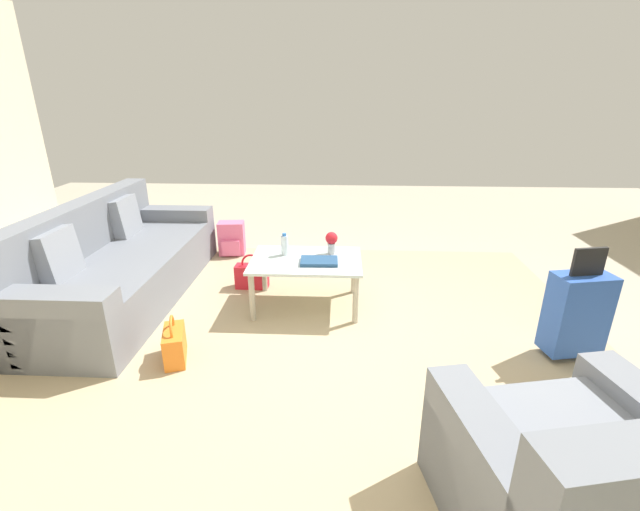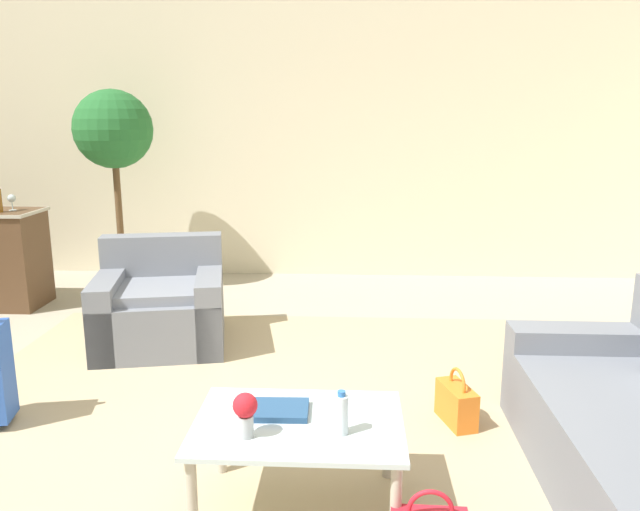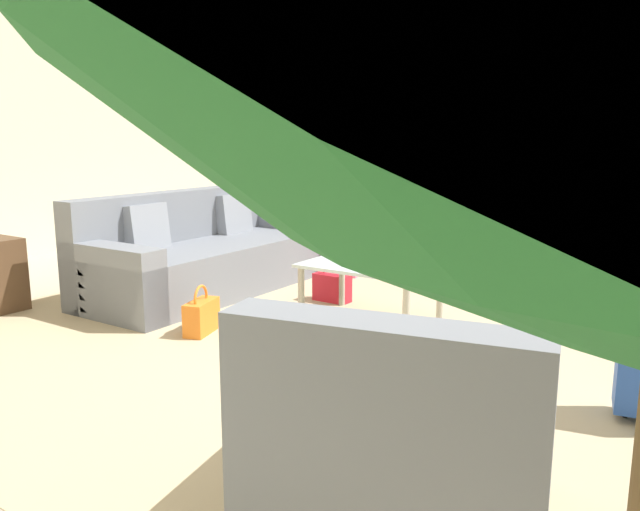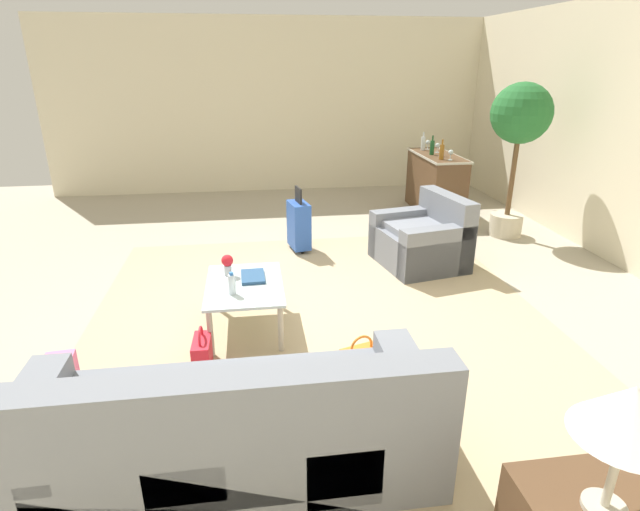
# 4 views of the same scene
# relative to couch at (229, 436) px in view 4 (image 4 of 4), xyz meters

# --- Properties ---
(ground_plane) EXTENTS (12.00, 12.00, 0.00)m
(ground_plane) POSITION_rel_couch_xyz_m (-2.20, 0.60, -0.30)
(ground_plane) COLOR #A89E89
(wall_left) EXTENTS (0.12, 8.00, 3.10)m
(wall_left) POSITION_rel_couch_xyz_m (-7.26, 0.60, 1.25)
(wall_left) COLOR beige
(wall_left) RESTS_ON ground
(area_rug) EXTENTS (5.20, 4.40, 0.01)m
(area_rug) POSITION_rel_couch_xyz_m (-1.60, 0.80, -0.30)
(area_rug) COLOR tan
(area_rug) RESTS_ON ground
(couch) EXTENTS (0.98, 2.48, 0.90)m
(couch) POSITION_rel_couch_xyz_m (0.00, 0.00, 0.00)
(couch) COLOR slate
(couch) RESTS_ON ground
(armchair) EXTENTS (1.15, 1.08, 0.86)m
(armchair) POSITION_rel_couch_xyz_m (-3.12, 2.27, -0.00)
(armchair) COLOR slate
(armchair) RESTS_ON ground
(coffee_table) EXTENTS (0.97, 0.69, 0.46)m
(coffee_table) POSITION_rel_couch_xyz_m (-1.80, 0.10, 0.09)
(coffee_table) COLOR silver
(coffee_table) RESTS_ON ground
(water_bottle) EXTENTS (0.06, 0.06, 0.20)m
(water_bottle) POSITION_rel_couch_xyz_m (-1.60, -0.00, 0.25)
(water_bottle) COLOR silver
(water_bottle) RESTS_ON coffee_table
(coffee_table_book) EXTENTS (0.33, 0.22, 0.03)m
(coffee_table_book) POSITION_rel_couch_xyz_m (-1.92, 0.18, 0.17)
(coffee_table_book) COLOR navy
(coffee_table_book) RESTS_ON coffee_table
(flower_vase) EXTENTS (0.11, 0.11, 0.21)m
(flower_vase) POSITION_rel_couch_xyz_m (-2.02, -0.05, 0.28)
(flower_vase) COLOR #B2B7BC
(flower_vase) RESTS_ON coffee_table
(table_lamp) EXTENTS (0.42, 0.42, 0.61)m
(table_lamp) POSITION_rel_couch_xyz_m (1.00, 1.60, 0.78)
(table_lamp) COLOR #ADA899
(table_lamp) RESTS_ON side_table
(bar_console) EXTENTS (1.45, 0.58, 0.95)m
(bar_console) POSITION_rel_couch_xyz_m (-5.30, 3.20, 0.19)
(bar_console) COLOR #513823
(bar_console) RESTS_ON ground
(wine_glass_leftmost) EXTENTS (0.08, 0.08, 0.15)m
(wine_glass_leftmost) POSITION_rel_couch_xyz_m (-5.80, 3.20, 0.76)
(wine_glass_leftmost) COLOR silver
(wine_glass_leftmost) RESTS_ON bar_console
(wine_glass_left_of_centre) EXTENTS (0.08, 0.08, 0.15)m
(wine_glass_left_of_centre) POSITION_rel_couch_xyz_m (-5.47, 3.25, 0.76)
(wine_glass_left_of_centre) COLOR silver
(wine_glass_left_of_centre) RESTS_ON bar_console
(wine_glass_right_of_centre) EXTENTS (0.08, 0.08, 0.15)m
(wine_glass_right_of_centre) POSITION_rel_couch_xyz_m (-5.14, 3.19, 0.76)
(wine_glass_right_of_centre) COLOR silver
(wine_glass_right_of_centre) RESTS_ON bar_console
(wine_glass_rightmost) EXTENTS (0.08, 0.08, 0.15)m
(wine_glass_rightmost) POSITION_rel_couch_xyz_m (-4.81, 3.21, 0.76)
(wine_glass_rightmost) COLOR silver
(wine_glass_rightmost) RESTS_ON bar_console
(wine_bottle_clear) EXTENTS (0.07, 0.07, 0.30)m
(wine_bottle_clear) POSITION_rel_couch_xyz_m (-5.73, 3.09, 0.77)
(wine_bottle_clear) COLOR silver
(wine_bottle_clear) RESTS_ON bar_console
(wine_bottle_green) EXTENTS (0.07, 0.07, 0.30)m
(wine_bottle_green) POSITION_rel_couch_xyz_m (-5.30, 3.09, 0.77)
(wine_bottle_green) COLOR #194C23
(wine_bottle_green) RESTS_ON bar_console
(wine_bottle_amber) EXTENTS (0.07, 0.07, 0.30)m
(wine_bottle_amber) POSITION_rel_couch_xyz_m (-4.88, 3.09, 0.77)
(wine_bottle_amber) COLOR brown
(wine_bottle_amber) RESTS_ON bar_console
(suitcase_blue) EXTENTS (0.43, 0.29, 0.85)m
(suitcase_blue) POSITION_rel_couch_xyz_m (-3.80, 0.80, 0.06)
(suitcase_blue) COLOR #2851AD
(suitcase_blue) RESTS_ON ground
(handbag_orange) EXTENTS (0.23, 0.35, 0.36)m
(handbag_orange) POSITION_rel_couch_xyz_m (-0.92, 1.00, -0.17)
(handbag_orange) COLOR orange
(handbag_orange) RESTS_ON ground
(handbag_red) EXTENTS (0.32, 0.15, 0.36)m
(handbag_red) POSITION_rel_couch_xyz_m (-1.23, -0.26, -0.17)
(handbag_red) COLOR red
(handbag_red) RESTS_ON ground
(backpack_pink) EXTENTS (0.32, 0.28, 0.40)m
(backpack_pink) POSITION_rel_couch_xyz_m (-0.80, -1.19, -0.11)
(backpack_pink) COLOR pink
(backpack_pink) RESTS_ON ground
(potted_ficus) EXTENTS (0.80, 0.80, 2.10)m
(potted_ficus) POSITION_rel_couch_xyz_m (-4.00, 3.80, 1.22)
(potted_ficus) COLOR #BCB299
(potted_ficus) RESTS_ON ground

